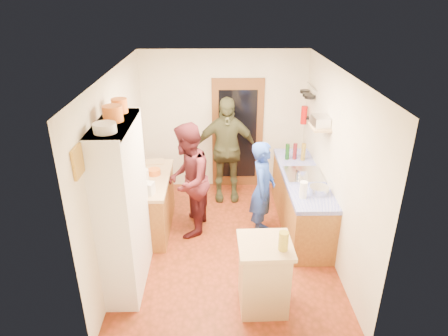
{
  "coord_description": "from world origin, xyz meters",
  "views": [
    {
      "loc": [
        -0.15,
        -5.08,
        3.58
      ],
      "look_at": [
        -0.04,
        0.15,
        1.19
      ],
      "focal_mm": 32.0,
      "sensor_mm": 36.0,
      "label": 1
    }
  ],
  "objects_px": {
    "island_base": "(264,277)",
    "person_back": "(227,150)",
    "hutch_body": "(123,208)",
    "person_hob": "(264,190)",
    "right_counter_base": "(301,202)",
    "person_left": "(190,179)"
  },
  "relations": [
    {
      "from": "person_hob",
      "to": "island_base",
      "type": "bearing_deg",
      "value": -171.62
    },
    {
      "from": "right_counter_base",
      "to": "island_base",
      "type": "bearing_deg",
      "value": -113.8
    },
    {
      "from": "person_left",
      "to": "person_back",
      "type": "relative_size",
      "value": 0.94
    },
    {
      "from": "hutch_body",
      "to": "person_back",
      "type": "bearing_deg",
      "value": 59.26
    },
    {
      "from": "hutch_body",
      "to": "person_back",
      "type": "xyz_separation_m",
      "value": [
        1.33,
        2.24,
        -0.15
      ]
    },
    {
      "from": "hutch_body",
      "to": "person_left",
      "type": "distance_m",
      "value": 1.42
    },
    {
      "from": "right_counter_base",
      "to": "island_base",
      "type": "distance_m",
      "value": 1.98
    },
    {
      "from": "right_counter_base",
      "to": "island_base",
      "type": "relative_size",
      "value": 2.56
    },
    {
      "from": "island_base",
      "to": "person_back",
      "type": "xyz_separation_m",
      "value": [
        -0.37,
        2.75,
        0.52
      ]
    },
    {
      "from": "right_counter_base",
      "to": "hutch_body",
      "type": "bearing_deg",
      "value": -152.53
    },
    {
      "from": "island_base",
      "to": "person_back",
      "type": "relative_size",
      "value": 0.45
    },
    {
      "from": "person_hob",
      "to": "person_back",
      "type": "height_order",
      "value": "person_back"
    },
    {
      "from": "person_left",
      "to": "person_back",
      "type": "height_order",
      "value": "person_back"
    },
    {
      "from": "person_hob",
      "to": "person_left",
      "type": "height_order",
      "value": "person_left"
    },
    {
      "from": "island_base",
      "to": "hutch_body",
      "type": "bearing_deg",
      "value": 163.22
    },
    {
      "from": "hutch_body",
      "to": "island_base",
      "type": "height_order",
      "value": "hutch_body"
    },
    {
      "from": "hutch_body",
      "to": "person_hob",
      "type": "xyz_separation_m",
      "value": [
        1.87,
        1.04,
        -0.33
      ]
    },
    {
      "from": "hutch_body",
      "to": "person_back",
      "type": "relative_size",
      "value": 1.16
    },
    {
      "from": "person_hob",
      "to": "person_back",
      "type": "distance_m",
      "value": 1.33
    },
    {
      "from": "hutch_body",
      "to": "island_base",
      "type": "bearing_deg",
      "value": -16.78
    },
    {
      "from": "hutch_body",
      "to": "island_base",
      "type": "distance_m",
      "value": 1.9
    },
    {
      "from": "hutch_body",
      "to": "right_counter_base",
      "type": "distance_m",
      "value": 2.9
    }
  ]
}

